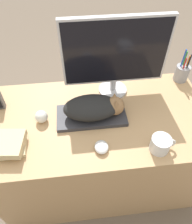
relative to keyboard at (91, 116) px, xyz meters
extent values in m
plane|color=#6B5B4C|center=(0.05, -0.34, -0.72)|extent=(12.00, 12.00, 0.00)
cube|color=tan|center=(0.05, -0.01, -0.37)|extent=(1.28, 0.68, 0.71)
cube|color=#2D2D33|center=(0.00, 0.00, 0.00)|extent=(0.39, 0.18, 0.02)
ellipsoid|color=black|center=(0.00, 0.00, 0.07)|extent=(0.30, 0.18, 0.11)
sphere|color=olive|center=(0.13, 0.00, 0.06)|extent=(0.10, 0.10, 0.10)
cone|color=olive|center=(0.13, -0.03, 0.11)|extent=(0.04, 0.04, 0.04)
cone|color=olive|center=(0.13, 0.03, 0.11)|extent=(0.04, 0.04, 0.04)
cylinder|color=#B7B7BC|center=(0.16, 0.21, 0.00)|extent=(0.18, 0.18, 0.02)
cylinder|color=#B7B7BC|center=(0.16, 0.21, 0.05)|extent=(0.04, 0.04, 0.08)
cube|color=#B7B7BC|center=(0.16, 0.21, 0.27)|extent=(0.59, 0.03, 0.40)
cube|color=black|center=(0.16, 0.20, 0.27)|extent=(0.57, 0.01, 0.37)
ellipsoid|color=silver|center=(0.03, -0.22, 0.01)|extent=(0.07, 0.08, 0.04)
cylinder|color=silver|center=(0.32, -0.25, 0.03)|extent=(0.10, 0.10, 0.08)
torus|color=silver|center=(0.36, -0.25, 0.03)|extent=(0.06, 0.01, 0.06)
cylinder|color=#939399|center=(0.62, 0.26, 0.04)|extent=(0.09, 0.09, 0.10)
cylinder|color=orange|center=(0.64, 0.27, 0.10)|extent=(0.01, 0.01, 0.14)
cylinder|color=#338C38|center=(0.62, 0.28, 0.11)|extent=(0.01, 0.01, 0.16)
cylinder|color=#1E47B2|center=(0.60, 0.27, 0.12)|extent=(0.01, 0.01, 0.18)
cylinder|color=#B21E1E|center=(0.61, 0.25, 0.10)|extent=(0.01, 0.01, 0.14)
cylinder|color=black|center=(0.63, 0.25, 0.11)|extent=(0.01, 0.01, 0.16)
sphere|color=silver|center=(-0.28, 0.00, 0.02)|extent=(0.07, 0.07, 0.07)
cube|color=#C6B284|center=(-0.43, -0.17, 0.00)|extent=(0.16, 0.12, 0.03)
cube|color=#C6B284|center=(-0.43, -0.16, 0.03)|extent=(0.18, 0.17, 0.04)
camera|label=1|loc=(-0.07, -0.81, 0.93)|focal=35.00mm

